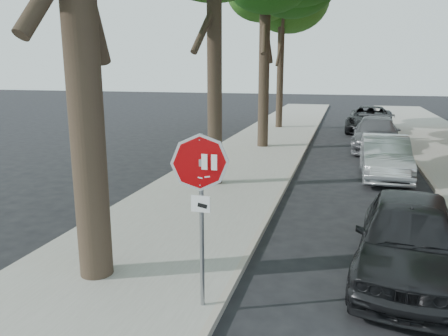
% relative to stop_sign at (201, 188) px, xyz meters
% --- Properties ---
extents(ground, '(120.00, 120.00, 0.00)m').
position_rel_stop_sign_xyz_m(ground, '(0.70, 0.03, -1.95)').
color(ground, black).
rests_on(ground, ground).
extents(sidewalk_left, '(4.00, 55.00, 0.12)m').
position_rel_stop_sign_xyz_m(sidewalk_left, '(-1.80, 12.03, -1.89)').
color(sidewalk_left, gray).
rests_on(sidewalk_left, ground).
extents(curb_left, '(0.12, 55.00, 0.13)m').
position_rel_stop_sign_xyz_m(curb_left, '(0.25, 12.03, -1.88)').
color(curb_left, '#9E9384').
rests_on(curb_left, ground).
extents(curb_right, '(0.12, 55.00, 0.13)m').
position_rel_stop_sign_xyz_m(curb_right, '(4.65, 12.03, -1.88)').
color(curb_right, '#9E9384').
rests_on(curb_right, ground).
extents(stop_sign, '(0.76, 0.34, 2.61)m').
position_rel_stop_sign_xyz_m(stop_sign, '(0.00, 0.00, 0.00)').
color(stop_sign, gray).
rests_on(stop_sign, sidewalk_left).
extents(tree_far, '(5.29, 4.91, 9.33)m').
position_rel_stop_sign_xyz_m(tree_far, '(-2.02, 21.14, 5.26)').
color(tree_far, black).
rests_on(tree_far, sidewalk_left).
extents(car_a, '(2.24, 4.43, 1.45)m').
position_rel_stop_sign_xyz_m(car_a, '(3.10, 2.12, -1.22)').
color(car_a, black).
rests_on(car_a, ground).
extents(car_b, '(1.50, 4.22, 1.39)m').
position_rel_stop_sign_xyz_m(car_b, '(3.28, 9.74, -1.25)').
color(car_b, '#A8ABB0').
rests_on(car_b, ground).
extents(car_c, '(2.29, 5.08, 1.45)m').
position_rel_stop_sign_xyz_m(car_c, '(3.30, 15.18, -1.23)').
color(car_c, '#56565C').
rests_on(car_c, ground).
extents(car_d, '(2.89, 5.52, 1.48)m').
position_rel_stop_sign_xyz_m(car_d, '(3.30, 21.05, -1.21)').
color(car_d, black).
rests_on(car_d, ground).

